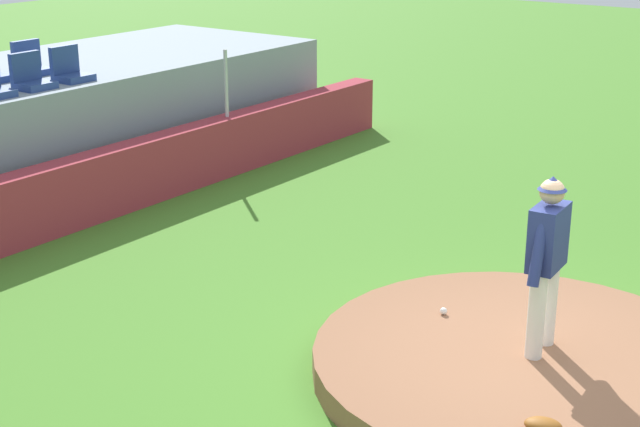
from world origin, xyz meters
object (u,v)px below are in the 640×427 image
at_px(stadium_chair_4, 70,70).
at_px(stadium_chair_3, 31,77).
at_px(pitcher, 547,252).
at_px(fielding_glove, 543,425).
at_px(stadium_chair_9, 31,64).
at_px(baseball, 444,311).

bearing_deg(stadium_chair_4, stadium_chair_3, 0.81).
relative_size(stadium_chair_3, stadium_chair_4, 1.00).
height_order(pitcher, stadium_chair_3, stadium_chair_3).
height_order(stadium_chair_3, stadium_chair_4, same).
relative_size(pitcher, fielding_glove, 5.67).
distance_m(fielding_glove, stadium_chair_4, 9.08).
bearing_deg(stadium_chair_9, pitcher, 81.68).
bearing_deg(fielding_glove, stadium_chair_9, 145.19).
relative_size(baseball, fielding_glove, 0.25).
height_order(pitcher, stadium_chair_9, stadium_chair_9).
bearing_deg(stadium_chair_3, stadium_chair_4, -179.19).
xyz_separation_m(stadium_chair_3, stadium_chair_4, (0.70, 0.01, 0.00)).
distance_m(baseball, stadium_chair_9, 7.98).
bearing_deg(stadium_chair_4, baseball, 80.75).
distance_m(stadium_chair_4, stadium_chair_9, 0.89).
bearing_deg(baseball, pitcher, -98.43).
bearing_deg(stadium_chair_3, pitcher, 85.82).
bearing_deg(stadium_chair_3, fielding_glove, 77.49).
bearing_deg(baseball, stadium_chair_3, 86.51).
height_order(baseball, stadium_chair_3, stadium_chair_3).
relative_size(pitcher, baseball, 22.98).
xyz_separation_m(pitcher, stadium_chair_4, (1.28, 7.96, 0.63)).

